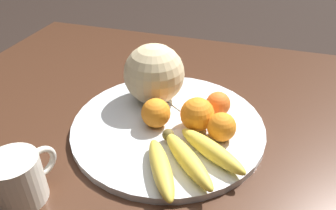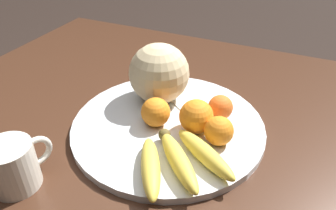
# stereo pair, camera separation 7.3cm
# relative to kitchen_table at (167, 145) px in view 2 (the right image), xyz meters

# --- Properties ---
(kitchen_table) EXTENTS (1.29, 1.01, 0.72)m
(kitchen_table) POSITION_rel_kitchen_table_xyz_m (0.00, 0.00, 0.00)
(kitchen_table) COLOR #3D2316
(kitchen_table) RESTS_ON ground_plane
(fruit_bowl) EXTENTS (0.44, 0.44, 0.02)m
(fruit_bowl) POSITION_rel_kitchen_table_xyz_m (0.02, -0.04, 0.10)
(fruit_bowl) COLOR silver
(fruit_bowl) RESTS_ON kitchen_table
(melon) EXTENTS (0.15, 0.15, 0.15)m
(melon) POSITION_rel_kitchen_table_xyz_m (-0.04, 0.04, 0.19)
(melon) COLOR beige
(melon) RESTS_ON fruit_bowl
(banana_bunch) EXTENTS (0.22, 0.22, 0.04)m
(banana_bunch) POSITION_rel_kitchen_table_xyz_m (0.10, -0.17, 0.13)
(banana_bunch) COLOR brown
(banana_bunch) RESTS_ON fruit_bowl
(orange_front_left) EXTENTS (0.06, 0.06, 0.06)m
(orange_front_left) POSITION_rel_kitchen_table_xyz_m (0.13, 0.03, 0.14)
(orange_front_left) COLOR orange
(orange_front_left) RESTS_ON fruit_bowl
(orange_front_right) EXTENTS (0.06, 0.06, 0.06)m
(orange_front_right) POSITION_rel_kitchen_table_xyz_m (0.15, -0.06, 0.14)
(orange_front_right) COLOR orange
(orange_front_right) RESTS_ON fruit_bowl
(orange_mid_center) EXTENTS (0.08, 0.08, 0.08)m
(orange_mid_center) POSITION_rel_kitchen_table_xyz_m (0.09, -0.04, 0.15)
(orange_mid_center) COLOR orange
(orange_mid_center) RESTS_ON fruit_bowl
(orange_back_left) EXTENTS (0.07, 0.07, 0.07)m
(orange_back_left) POSITION_rel_kitchen_table_xyz_m (0.00, -0.06, 0.14)
(orange_back_left) COLOR orange
(orange_back_left) RESTS_ON fruit_bowl
(produce_tag) EXTENTS (0.09, 0.08, 0.00)m
(produce_tag) POSITION_rel_kitchen_table_xyz_m (0.03, 0.04, 0.11)
(produce_tag) COLOR white
(produce_tag) RESTS_ON fruit_bowl
(ceramic_mug) EXTENTS (0.09, 0.12, 0.09)m
(ceramic_mug) POSITION_rel_kitchen_table_xyz_m (-0.17, -0.32, 0.14)
(ceramic_mug) COLOR beige
(ceramic_mug) RESTS_ON kitchen_table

